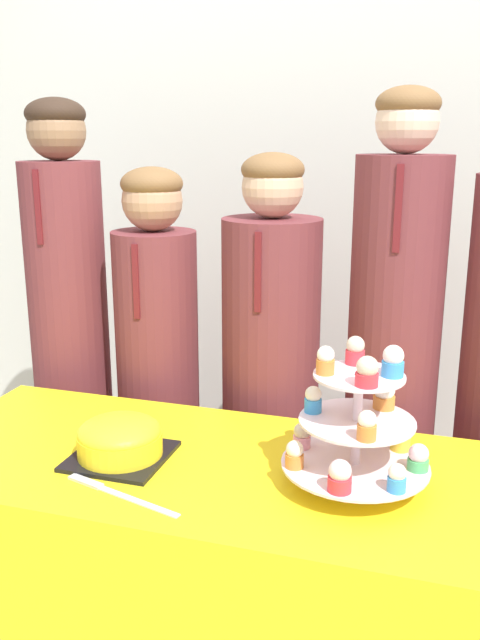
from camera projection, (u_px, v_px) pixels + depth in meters
The scene contains 9 objects.
wall_back at pixel (313, 176), 2.54m from camera, with size 9.00×0.06×2.70m.
table at pixel (207, 601), 1.67m from camera, with size 1.41×0.61×0.76m.
round_cake at pixel (120, 439), 1.58m from camera, with size 0.22×0.22×0.10m.
cake_knife at pixel (104, 489), 1.45m from camera, with size 0.29×0.10×0.01m.
cupcake_stand at pixel (359, 424), 1.43m from camera, with size 0.32×0.32×0.32m.
student_0 at pixel (72, 357), 2.25m from camera, with size 0.25×0.26×1.61m.
student_1 at pixel (159, 396), 2.19m from camera, with size 0.26×0.27×1.41m.
student_2 at pixel (270, 408), 2.08m from camera, with size 0.29×0.30×1.45m.
student_3 at pixel (390, 392), 1.95m from camera, with size 0.26×0.26×1.62m.
Camera 1 is at (0.50, -1.04, 1.49)m, focal length 38.00 mm.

